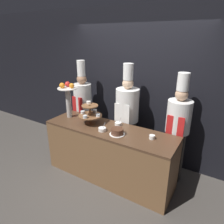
{
  "coord_description": "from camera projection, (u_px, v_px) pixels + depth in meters",
  "views": [
    {
      "loc": [
        1.54,
        -2.1,
        2.28
      ],
      "look_at": [
        0.0,
        0.42,
        1.16
      ],
      "focal_mm": 32.0,
      "sensor_mm": 36.0,
      "label": 1
    }
  ],
  "objects": [
    {
      "name": "ground_plane",
      "position": [
        98.0,
        186.0,
        3.24
      ],
      "size": [
        14.0,
        14.0,
        0.0
      ],
      "primitive_type": "plane",
      "color": "#47423D"
    },
    {
      "name": "wall_back",
      "position": [
        135.0,
        87.0,
        3.73
      ],
      "size": [
        10.0,
        0.06,
        2.8
      ],
      "color": "black",
      "rests_on": "ground_plane"
    },
    {
      "name": "buffet_counter",
      "position": [
        109.0,
        153.0,
        3.33
      ],
      "size": [
        2.17,
        0.64,
        0.91
      ],
      "color": "brown",
      "rests_on": "ground_plane"
    },
    {
      "name": "tiered_stand",
      "position": [
        90.0,
        113.0,
        3.3
      ],
      "size": [
        0.39,
        0.39,
        0.36
      ],
      "color": "brown",
      "rests_on": "buffet_counter"
    },
    {
      "name": "fruit_pedestal",
      "position": [
        68.0,
        95.0,
        3.49
      ],
      "size": [
        0.34,
        0.34,
        0.63
      ],
      "color": "#B2ADA8",
      "rests_on": "buffet_counter"
    },
    {
      "name": "cake_round",
      "position": [
        117.0,
        132.0,
        2.96
      ],
      "size": [
        0.23,
        0.23,
        0.1
      ],
      "color": "white",
      "rests_on": "buffet_counter"
    },
    {
      "name": "cup_white",
      "position": [
        152.0,
        137.0,
        2.84
      ],
      "size": [
        0.08,
        0.08,
        0.06
      ],
      "color": "white",
      "rests_on": "buffet_counter"
    },
    {
      "name": "serving_bowl_near",
      "position": [
        102.0,
        129.0,
        3.08
      ],
      "size": [
        0.12,
        0.12,
        0.16
      ],
      "color": "white",
      "rests_on": "buffet_counter"
    },
    {
      "name": "serving_bowl_far",
      "position": [
        118.0,
        124.0,
        3.28
      ],
      "size": [
        0.11,
        0.11,
        0.15
      ],
      "color": "white",
      "rests_on": "buffet_counter"
    },
    {
      "name": "chef_left",
      "position": [
        83.0,
        105.0,
        4.03
      ],
      "size": [
        0.35,
        0.35,
        1.86
      ],
      "color": "#38332D",
      "rests_on": "ground_plane"
    },
    {
      "name": "chef_center_left",
      "position": [
        127.0,
        114.0,
        3.54
      ],
      "size": [
        0.4,
        0.4,
        1.87
      ],
      "color": "#38332D",
      "rests_on": "ground_plane"
    },
    {
      "name": "chef_center_right",
      "position": [
        178.0,
        126.0,
        3.12
      ],
      "size": [
        0.37,
        0.37,
        1.8
      ],
      "color": "#38332D",
      "rests_on": "ground_plane"
    }
  ]
}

